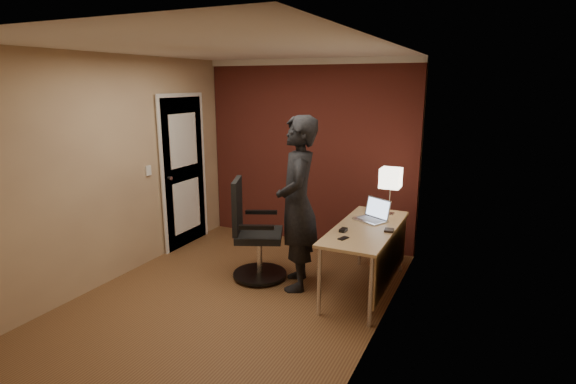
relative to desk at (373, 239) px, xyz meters
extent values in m
plane|color=brown|center=(-1.25, -0.71, -0.60)|extent=(4.00, 4.00, 0.00)
plane|color=white|center=(-1.25, -0.71, 1.90)|extent=(4.00, 4.00, 0.00)
plane|color=tan|center=(-1.25, 1.29, 0.65)|extent=(3.00, 0.00, 3.00)
plane|color=tan|center=(-1.25, -2.71, 0.65)|extent=(3.00, 0.00, 3.00)
plane|color=tan|center=(-2.75, -0.71, 0.65)|extent=(0.00, 4.00, 4.00)
plane|color=tan|center=(0.25, -0.71, 0.65)|extent=(0.00, 4.00, 4.00)
cube|color=maroon|center=(-1.25, 1.26, 0.65)|extent=(2.98, 0.06, 2.50)
cube|color=silver|center=(-1.25, 1.25, 1.86)|extent=(3.00, 0.08, 0.08)
cube|color=silver|center=(-1.25, -2.67, 1.86)|extent=(3.00, 0.08, 0.08)
cube|color=silver|center=(-2.71, -0.71, 1.86)|extent=(0.08, 4.00, 0.08)
cube|color=silver|center=(0.21, -0.71, 1.86)|extent=(0.08, 4.00, 0.08)
cube|color=silver|center=(-2.73, 0.39, 0.40)|extent=(0.05, 0.82, 2.02)
cube|color=silver|center=(-2.71, 0.39, 0.40)|extent=(0.02, 0.92, 2.12)
cylinder|color=silver|center=(-2.68, 0.06, 0.40)|extent=(0.05, 0.05, 0.05)
cube|color=silver|center=(-2.74, -0.26, 0.55)|extent=(0.02, 0.08, 0.12)
cube|color=tan|center=(-0.07, 0.00, 0.11)|extent=(0.60, 1.50, 0.03)
cube|color=tan|center=(0.21, 0.00, -0.17)|extent=(0.02, 1.38, 0.54)
cylinder|color=silver|center=(-0.32, -0.69, -0.25)|extent=(0.04, 0.04, 0.70)
cylinder|color=silver|center=(-0.32, 0.69, -0.25)|extent=(0.04, 0.04, 0.70)
cylinder|color=silver|center=(0.18, -0.69, -0.25)|extent=(0.04, 0.04, 0.70)
cylinder|color=silver|center=(0.18, 0.69, -0.25)|extent=(0.04, 0.04, 0.70)
cube|color=silver|center=(0.04, 0.55, 0.14)|extent=(0.11, 0.11, 0.01)
cylinder|color=silver|center=(0.04, 0.55, 0.29)|extent=(0.01, 0.01, 0.30)
cube|color=white|center=(0.04, 0.55, 0.55)|extent=(0.22, 0.22, 0.22)
cube|color=silver|center=(-0.09, 0.22, 0.14)|extent=(0.40, 0.36, 0.01)
cube|color=silver|center=(-0.04, 0.32, 0.25)|extent=(0.32, 0.21, 0.22)
cube|color=#B2CCF2|center=(-0.04, 0.31, 0.25)|extent=(0.29, 0.18, 0.19)
cube|color=gray|center=(-0.09, 0.21, 0.14)|extent=(0.31, 0.25, 0.00)
cube|color=black|center=(-0.24, -0.26, 0.14)|extent=(0.06, 0.10, 0.03)
cube|color=black|center=(-0.17, -0.46, 0.13)|extent=(0.09, 0.13, 0.01)
cube|color=black|center=(0.18, -0.05, 0.14)|extent=(0.10, 0.12, 0.02)
cylinder|color=black|center=(-1.25, -0.18, -0.56)|extent=(0.62, 0.62, 0.03)
cylinder|color=silver|center=(-1.25, -0.18, -0.33)|extent=(0.07, 0.07, 0.46)
cube|color=black|center=(-1.25, -0.18, -0.09)|extent=(0.66, 0.66, 0.08)
cube|color=black|center=(-1.48, -0.27, 0.26)|extent=(0.23, 0.45, 0.60)
cube|color=black|center=(-1.37, 0.09, 0.10)|extent=(0.36, 0.20, 0.04)
cube|color=black|center=(-1.14, -0.44, 0.10)|extent=(0.36, 0.20, 0.04)
imported|color=black|center=(-0.78, -0.18, 0.33)|extent=(0.68, 0.80, 1.87)
camera|label=1|loc=(1.09, -4.39, 1.59)|focal=28.00mm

